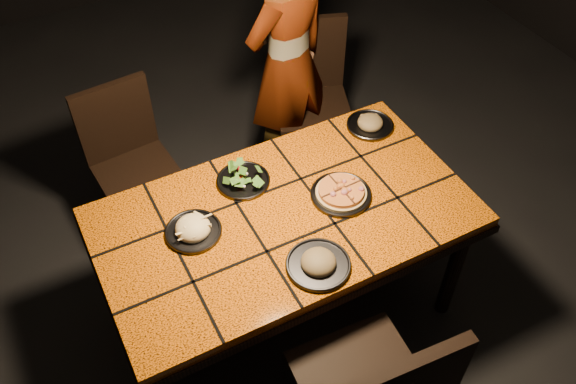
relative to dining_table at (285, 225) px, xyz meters
name	(u,v)px	position (x,y,z in m)	size (l,w,h in m)	color
room_shell	(284,68)	(0.00, 0.00, 0.83)	(6.04, 7.04, 3.08)	black
dining_table	(285,225)	(0.00, 0.00, 0.00)	(1.62, 0.92, 0.75)	#DF6507
chair_far_left	(128,153)	(-0.44, 0.94, -0.16)	(0.44, 0.44, 0.89)	black
chair_far_right	(311,88)	(0.67, 0.97, -0.13)	(0.54, 0.54, 0.94)	black
diner	(288,63)	(0.51, 0.94, 0.10)	(0.57, 0.37, 1.55)	brown
plate_pizza	(341,193)	(0.27, -0.02, 0.10)	(0.27, 0.27, 0.04)	#323236
plate_pasta	(193,229)	(-0.39, 0.08, 0.10)	(0.24, 0.24, 0.08)	#323236
plate_salad	(243,178)	(-0.08, 0.25, 0.10)	(0.24, 0.24, 0.07)	#323236
plate_mushroom_a	(318,263)	(-0.01, -0.31, 0.10)	(0.26, 0.26, 0.09)	#323236
plate_mushroom_b	(370,123)	(0.63, 0.31, 0.10)	(0.23, 0.23, 0.08)	#323236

